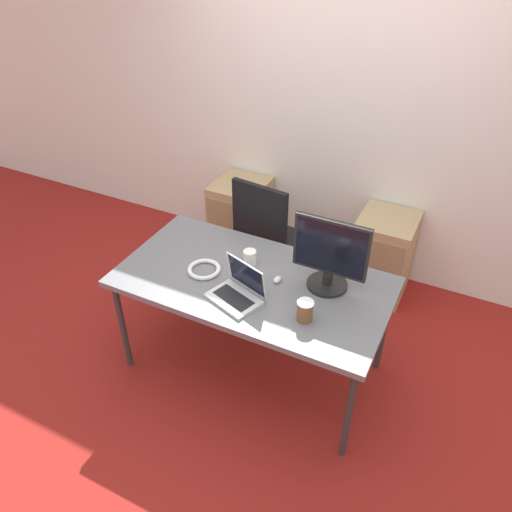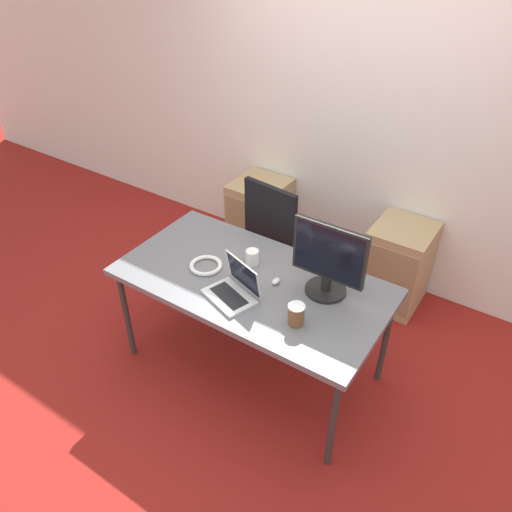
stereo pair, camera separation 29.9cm
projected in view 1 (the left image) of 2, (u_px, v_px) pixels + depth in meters
The scene contains 12 objects.
ground_plane at pixel (253, 365), 3.50m from camera, with size 14.00×14.00×0.00m, color maroon.
wall_back at pixel (340, 117), 3.80m from camera, with size 10.00×0.05×2.60m.
desk at pixel (253, 286), 3.08m from camera, with size 1.67×0.87×0.77m.
office_chair at pixel (272, 252), 3.91m from camera, with size 0.56×0.58×1.07m.
cabinet_left at pixel (241, 218), 4.43m from camera, with size 0.43×0.47×0.69m.
cabinet_right at pixel (382, 255), 3.97m from camera, with size 0.43×0.47×0.69m.
laptop_center at pixel (238, 291), 2.89m from camera, with size 0.35×0.32×0.22m.
monitor at pixel (330, 256), 2.87m from camera, with size 0.45×0.24×0.46m.
mouse at pixel (277, 280), 3.02m from camera, with size 0.04×0.06×0.03m.
coffee_cup_white at pixel (250, 257), 3.15m from camera, with size 0.08×0.08×0.10m.
coffee_cup_brown at pixel (305, 311), 2.72m from camera, with size 0.09×0.09×0.13m.
cable_coil at pixel (204, 269), 3.11m from camera, with size 0.21×0.21×0.03m.
Camera 1 is at (1.08, -2.12, 2.67)m, focal length 35.00 mm.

